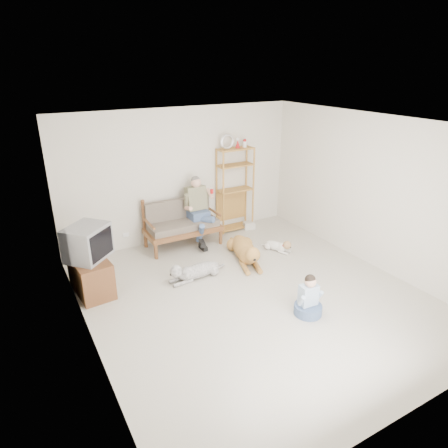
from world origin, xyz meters
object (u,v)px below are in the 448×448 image
loveseat (181,222)px  golden_retriever (246,251)px  etagere (235,189)px  tv_stand (91,276)px

loveseat → golden_retriever: 1.48m
golden_retriever → loveseat: bearing=138.5°
loveseat → etagere: bearing=7.9°
etagere → tv_stand: (-3.40, -1.15, -0.64)m
tv_stand → golden_retriever: size_ratio=0.61×
tv_stand → etagere: bearing=13.5°
etagere → tv_stand: size_ratio=2.26×
etagere → golden_retriever: (-0.61, -1.42, -0.74)m
etagere → tv_stand: etagere is taller
etagere → tv_stand: bearing=-161.3°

